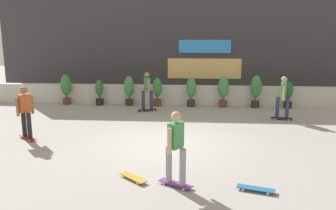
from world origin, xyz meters
TOP-DOWN VIEW (x-y plane):
  - ground_plane at (0.00, 0.00)m, footprint 48.00×48.00m
  - planter_wall at (0.00, 6.00)m, footprint 18.00×0.40m
  - building_backdrop at (0.00, 10.00)m, footprint 20.00×2.08m
  - potted_plant_0 at (-5.12, 5.55)m, footprint 0.48×0.48m
  - potted_plant_1 at (-3.53, 5.55)m, footprint 0.36×0.36m
  - potted_plant_2 at (-2.13, 5.55)m, footprint 0.45×0.45m
  - potted_plant_3 at (-0.81, 5.55)m, footprint 0.42×0.42m
  - potted_plant_4 at (0.74, 5.55)m, footprint 0.44×0.44m
  - potted_plant_5 at (2.19, 5.55)m, footprint 0.47×0.47m
  - potted_plant_6 at (3.64, 5.55)m, footprint 0.50×0.50m
  - potted_plant_7 at (5.08, 5.55)m, footprint 0.37×0.37m
  - skater_foreground at (-4.36, 0.11)m, footprint 0.75×0.65m
  - skater_far_right at (4.30, 3.36)m, footprint 0.82×0.55m
  - skater_far_left at (0.52, -2.94)m, footprint 0.79×0.57m
  - skater_mid_plaza at (-1.12, 4.43)m, footprint 0.82×0.52m
  - skateboard_near_camera at (2.24, -3.06)m, footprint 0.82×0.42m
  - skateboard_aside at (-0.48, -2.69)m, footprint 0.73×0.68m

SIDE VIEW (x-z plane):
  - ground_plane at x=0.00m, z-range 0.00..0.00m
  - skateboard_near_camera at x=2.24m, z-range 0.02..0.10m
  - skateboard_aside at x=-0.48m, z-range 0.02..0.10m
  - planter_wall at x=0.00m, z-range 0.00..0.90m
  - potted_plant_1 at x=-3.53m, z-range 0.03..1.22m
  - potted_plant_7 at x=5.08m, z-range 0.04..1.25m
  - potted_plant_3 at x=-0.81m, z-range 0.07..1.37m
  - potted_plant_4 at x=0.74m, z-range 0.09..1.44m
  - potted_plant_2 at x=-2.13m, z-range 0.09..1.46m
  - potted_plant_5 at x=2.19m, z-range 0.11..1.53m
  - potted_plant_0 at x=-5.12m, z-range 0.11..1.53m
  - potted_plant_6 at x=3.64m, z-range 0.12..1.58m
  - skater_foreground at x=-4.36m, z-range 0.09..1.79m
  - skater_far_right at x=4.30m, z-range 0.09..1.79m
  - skater_far_left at x=0.52m, z-range 0.09..1.79m
  - skater_mid_plaza at x=-1.12m, z-range 0.09..1.79m
  - building_backdrop at x=0.00m, z-range 0.00..6.50m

